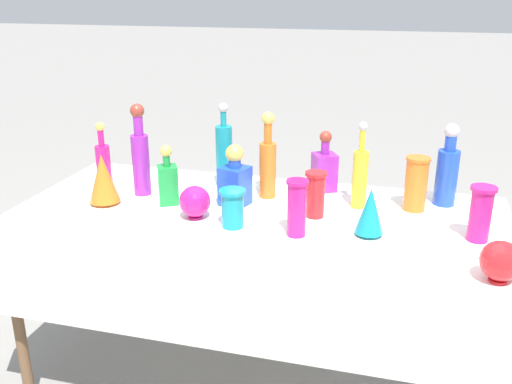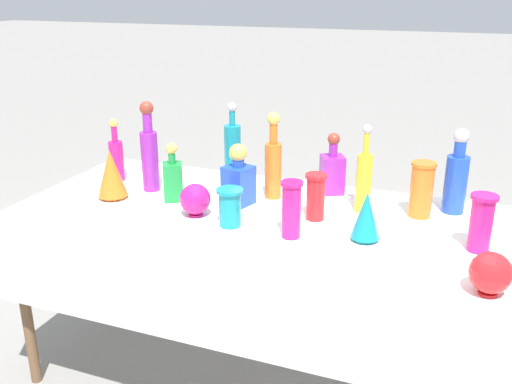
{
  "view_description": "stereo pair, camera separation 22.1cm",
  "coord_description": "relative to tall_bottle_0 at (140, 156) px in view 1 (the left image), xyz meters",
  "views": [
    {
      "loc": [
        0.54,
        -2.0,
        1.62
      ],
      "look_at": [
        0.0,
        0.0,
        0.86
      ],
      "focal_mm": 40.0,
      "sensor_mm": 36.0,
      "label": 1
    },
    {
      "loc": [
        0.75,
        -1.93,
        1.62
      ],
      "look_at": [
        0.0,
        0.0,
        0.86
      ],
      "focal_mm": 40.0,
      "sensor_mm": 36.0,
      "label": 2
    }
  ],
  "objects": [
    {
      "name": "slender_vase_1",
      "position": [
        0.48,
        -0.24,
        -0.09
      ],
      "size": [
        0.1,
        0.1,
        0.15
      ],
      "color": "teal",
      "rests_on": "display_table"
    },
    {
      "name": "square_decanter_2",
      "position": [
        0.42,
        -0.02,
        -0.06
      ],
      "size": [
        0.13,
        0.13,
        0.26
      ],
      "color": "blue",
      "rests_on": "display_table"
    },
    {
      "name": "slender_vase_3",
      "position": [
        0.73,
        -0.25,
        -0.06
      ],
      "size": [
        0.08,
        0.08,
        0.21
      ],
      "color": "#C61972",
      "rests_on": "display_table"
    },
    {
      "name": "tall_bottle_0",
      "position": [
        0.0,
        0.0,
        0.0
      ],
      "size": [
        0.07,
        0.07,
        0.4
      ],
      "color": "purple",
      "rests_on": "display_table"
    },
    {
      "name": "tall_bottle_3",
      "position": [
        0.92,
        0.09,
        -0.04
      ],
      "size": [
        0.06,
        0.06,
        0.36
      ],
      "color": "yellow",
      "rests_on": "display_table"
    },
    {
      "name": "tall_bottle_4",
      "position": [
        0.53,
        0.11,
        -0.02
      ],
      "size": [
        0.07,
        0.07,
        0.37
      ],
      "color": "orange",
      "rests_on": "display_table"
    },
    {
      "name": "fluted_vase_0",
      "position": [
        0.98,
        -0.19,
        -0.08
      ],
      "size": [
        0.1,
        0.1,
        0.18
      ],
      "color": "teal",
      "rests_on": "display_table"
    },
    {
      "name": "slender_vase_0",
      "position": [
        1.36,
        -0.13,
        -0.06
      ],
      "size": [
        0.09,
        0.09,
        0.2
      ],
      "color": "#C61972",
      "rests_on": "display_table"
    },
    {
      "name": "tall_bottle_2",
      "position": [
        1.26,
        0.21,
        -0.03
      ],
      "size": [
        0.09,
        0.09,
        0.34
      ],
      "color": "blue",
      "rests_on": "display_table"
    },
    {
      "name": "square_decanter_0",
      "position": [
        0.15,
        -0.08,
        -0.07
      ],
      "size": [
        0.11,
        0.11,
        0.25
      ],
      "color": "#198C38",
      "rests_on": "display_table"
    },
    {
      "name": "fluted_vase_1",
      "position": [
        -0.1,
        -0.15,
        -0.06
      ],
      "size": [
        0.13,
        0.13,
        0.21
      ],
      "color": "orange",
      "rests_on": "display_table"
    },
    {
      "name": "cardboard_box_behind_left",
      "position": [
        0.22,
        0.83,
        -0.78
      ],
      "size": [
        0.6,
        0.55,
        0.38
      ],
      "color": "tan",
      "rests_on": "ground"
    },
    {
      "name": "tall_bottle_1",
      "position": [
        -0.22,
        0.06,
        -0.06
      ],
      "size": [
        0.06,
        0.06,
        0.29
      ],
      "color": "#C61972",
      "rests_on": "display_table"
    },
    {
      "name": "ground_plane",
      "position": [
        0.54,
        -0.11,
        -0.93
      ],
      "size": [
        40.0,
        40.0,
        0.0
      ],
      "primitive_type": "plane",
      "color": "gray"
    },
    {
      "name": "round_bowl_1",
      "position": [
        0.32,
        -0.2,
        -0.1
      ],
      "size": [
        0.12,
        0.12,
        0.13
      ],
      "color": "#C61972",
      "rests_on": "display_table"
    },
    {
      "name": "round_bowl_0",
      "position": [
        1.39,
        -0.43,
        -0.1
      ],
      "size": [
        0.12,
        0.12,
        0.13
      ],
      "color": "red",
      "rests_on": "display_table"
    },
    {
      "name": "tall_bottle_5",
      "position": [
        0.32,
        0.18,
        -0.02
      ],
      "size": [
        0.07,
        0.07,
        0.38
      ],
      "color": "teal",
      "rests_on": "display_table"
    },
    {
      "name": "slender_vase_2",
      "position": [
        0.76,
        -0.06,
        -0.07
      ],
      "size": [
        0.08,
        0.08,
        0.18
      ],
      "color": "red",
      "rests_on": "display_table"
    },
    {
      "name": "price_tag_left",
      "position": [
        0.66,
        -0.54,
        -0.15
      ],
      "size": [
        0.06,
        0.02,
        0.04
      ],
      "primitive_type": "cube",
      "rotation": [
        -0.21,
        0.0,
        -0.13
      ],
      "color": "white",
      "rests_on": "display_table"
    },
    {
      "name": "price_tag_center",
      "position": [
        0.4,
        -0.52,
        -0.15
      ],
      "size": [
        0.05,
        0.02,
        0.04
      ],
      "primitive_type": "cube",
      "rotation": [
        -0.21,
        0.0,
        0.05
      ],
      "color": "white",
      "rests_on": "display_table"
    },
    {
      "name": "display_table",
      "position": [
        0.54,
        -0.15,
        -0.23
      ],
      "size": [
        1.95,
        0.96,
        0.76
      ],
      "color": "white",
      "rests_on": "ground"
    },
    {
      "name": "slender_vase_4",
      "position": [
        1.14,
        0.12,
        -0.05
      ],
      "size": [
        0.1,
        0.1,
        0.22
      ],
      "color": "orange",
      "rests_on": "display_table"
    },
    {
      "name": "square_decanter_1",
      "position": [
        0.75,
        0.26,
        -0.07
      ],
      "size": [
        0.13,
        0.13,
        0.27
      ],
      "color": "purple",
      "rests_on": "display_table"
    }
  ]
}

